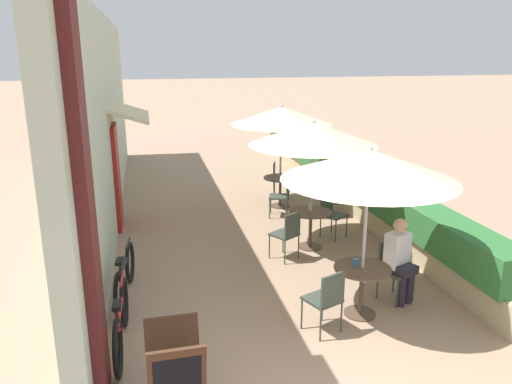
% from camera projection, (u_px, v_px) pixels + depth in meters
% --- Properties ---
extents(cafe_facade_wall, '(0.98, 13.37, 4.20)m').
position_uv_depth(cafe_facade_wall, '(107.00, 122.00, 10.28)').
color(cafe_facade_wall, '#B2C1AD').
rests_on(cafe_facade_wall, ground_plane).
extents(planter_hedge, '(0.60, 12.37, 1.01)m').
position_uv_depth(planter_hedge, '(343.00, 180.00, 11.85)').
color(planter_hedge, tan).
rests_on(planter_hedge, ground_plane).
extents(patio_table_near, '(0.77, 0.77, 0.70)m').
position_uv_depth(patio_table_near, '(362.00, 281.00, 6.77)').
color(patio_table_near, brown).
rests_on(patio_table_near, ground_plane).
extents(patio_umbrella_near, '(2.27, 2.27, 2.36)m').
position_uv_depth(patio_umbrella_near, '(369.00, 165.00, 6.33)').
color(patio_umbrella_near, '#B7B7BC').
rests_on(patio_umbrella_near, ground_plane).
extents(cafe_chair_near_left, '(0.52, 0.52, 0.87)m').
position_uv_depth(cafe_chair_near_left, '(326.00, 297.00, 6.30)').
color(cafe_chair_near_left, '#384238').
rests_on(cafe_chair_near_left, ground_plane).
extents(cafe_chair_near_right, '(0.52, 0.52, 0.87)m').
position_uv_depth(cafe_chair_near_right, '(393.00, 265.00, 7.23)').
color(cafe_chair_near_right, '#384238').
rests_on(cafe_chair_near_right, ground_plane).
extents(seated_patron_near_right, '(0.45, 0.49, 1.25)m').
position_uv_depth(seated_patron_near_right, '(400.00, 257.00, 7.10)').
color(seated_patron_near_right, '#23232D').
rests_on(seated_patron_near_right, ground_plane).
extents(coffee_cup_near, '(0.07, 0.07, 0.09)m').
position_uv_depth(coffee_cup_near, '(356.00, 262.00, 6.78)').
color(coffee_cup_near, teal).
rests_on(coffee_cup_near, patio_table_near).
extents(patio_table_mid, '(0.77, 0.77, 0.70)m').
position_uv_depth(patio_table_mid, '(311.00, 221.00, 9.11)').
color(patio_table_mid, brown).
rests_on(patio_table_mid, ground_plane).
extents(patio_umbrella_mid, '(2.27, 2.27, 2.36)m').
position_uv_depth(patio_umbrella_mid, '(313.00, 134.00, 8.66)').
color(patio_umbrella_mid, '#B7B7BC').
rests_on(patio_umbrella_mid, ground_plane).
extents(cafe_chair_mid_left, '(0.55, 0.55, 0.87)m').
position_uv_depth(cafe_chair_mid_left, '(288.00, 232.00, 8.55)').
color(cafe_chair_mid_left, '#384238').
rests_on(cafe_chair_mid_left, ground_plane).
extents(cafe_chair_mid_right, '(0.55, 0.55, 0.87)m').
position_uv_depth(cafe_chair_mid_right, '(331.00, 211.00, 9.65)').
color(cafe_chair_mid_right, '#384238').
rests_on(cafe_chair_mid_right, ground_plane).
extents(coffee_cup_mid, '(0.07, 0.07, 0.09)m').
position_uv_depth(coffee_cup_mid, '(311.00, 207.00, 9.15)').
color(coffee_cup_mid, white).
rests_on(coffee_cup_mid, patio_table_mid).
extents(patio_table_far, '(0.77, 0.77, 0.70)m').
position_uv_depth(patio_table_far, '(280.00, 185.00, 11.51)').
color(patio_table_far, brown).
rests_on(patio_table_far, ground_plane).
extents(patio_umbrella_far, '(2.27, 2.27, 2.36)m').
position_uv_depth(patio_umbrella_far, '(281.00, 116.00, 11.07)').
color(patio_umbrella_far, '#B7B7BC').
rests_on(patio_umbrella_far, ground_plane).
extents(cafe_chair_far_left, '(0.50, 0.50, 0.87)m').
position_uv_depth(cafe_chair_far_left, '(282.00, 194.00, 10.81)').
color(cafe_chair_far_left, '#384238').
rests_on(cafe_chair_far_left, ground_plane).
extents(cafe_chair_far_right, '(0.50, 0.50, 0.87)m').
position_uv_depth(cafe_chair_far_right, '(279.00, 177.00, 12.21)').
color(cafe_chair_far_right, '#384238').
rests_on(cafe_chair_far_right, ground_plane).
extents(bicycle_leaning, '(0.12, 1.75, 0.76)m').
position_uv_depth(bicycle_leaning, '(121.00, 322.00, 6.04)').
color(bicycle_leaning, black).
rests_on(bicycle_leaning, ground_plane).
extents(bicycle_second, '(0.25, 1.73, 0.73)m').
position_uv_depth(bicycle_second, '(125.00, 277.00, 7.28)').
color(bicycle_second, black).
rests_on(bicycle_second, ground_plane).
extents(menu_board, '(0.57, 0.65, 0.98)m').
position_uv_depth(menu_board, '(176.00, 377.00, 4.82)').
color(menu_board, '#422819').
rests_on(menu_board, ground_plane).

